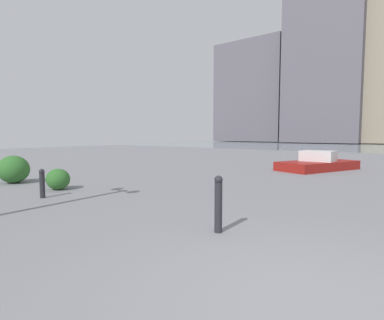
# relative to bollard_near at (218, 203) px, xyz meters

# --- Properties ---
(building_annex) EXTENTS (14.19, 11.47, 37.10)m
(building_annex) POSITION_rel_bollard_near_xyz_m (15.73, -60.52, 18.09)
(building_annex) COLOR #5B5660
(building_annex) RESTS_ON ground
(building_highrise) EXTENTS (16.42, 13.77, 22.44)m
(building_highrise) POSITION_rel_bollard_near_xyz_m (32.41, -64.24, 10.75)
(building_highrise) COLOR #5B5660
(building_highrise) RESTS_ON ground
(bollard_near) EXTENTS (0.13, 0.13, 0.90)m
(bollard_near) POSITION_rel_bollard_near_xyz_m (0.00, 0.00, 0.00)
(bollard_near) COLOR #232328
(bollard_near) RESTS_ON ground
(bollard_mid) EXTENTS (0.13, 0.13, 0.71)m
(bollard_mid) POSITION_rel_bollard_near_xyz_m (4.79, 0.49, -0.10)
(bollard_mid) COLOR #232328
(bollard_mid) RESTS_ON ground
(shrub_low) EXTENTS (1.02, 0.92, 0.87)m
(shrub_low) POSITION_rel_bollard_near_xyz_m (7.81, -0.04, -0.03)
(shrub_low) COLOR #2D6628
(shrub_low) RESTS_ON ground
(shrub_round) EXTENTS (0.69, 0.62, 0.58)m
(shrub_round) POSITION_rel_bollard_near_xyz_m (5.58, -0.32, -0.17)
(shrub_round) COLOR #2D6628
(shrub_round) RESTS_ON ground
(boat) EXTENTS (2.74, 4.01, 0.95)m
(boat) POSITION_rel_bollard_near_xyz_m (1.51, -9.82, -0.25)
(boat) COLOR maroon
(boat) RESTS_ON ground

